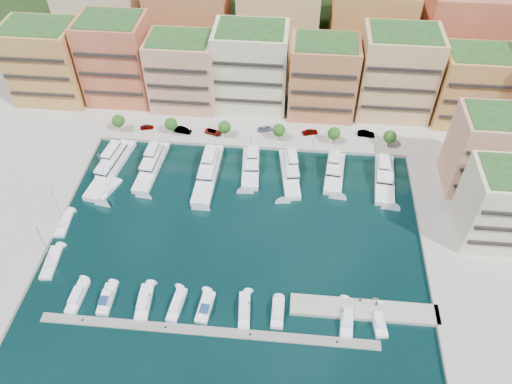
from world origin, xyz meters
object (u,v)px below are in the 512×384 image
tender_1 (344,296)px  car_2 (213,132)px  cruiser_3 (177,305)px  lamppost_1 (190,132)px  tree_0 (118,121)px  tree_4 (334,133)px  yacht_3 (251,165)px  sailboat_2 (108,190)px  tree_1 (171,124)px  lamppost_3 (313,140)px  sailboat_1 (63,224)px  yacht_0 (112,166)px  lamppost_2 (251,136)px  person_1 (376,303)px  sailboat_0 (51,263)px  tender_3 (376,299)px  car_4 (310,132)px  lamppost_0 (130,129)px  car_0 (147,127)px  cruiser_2 (144,302)px  yacht_4 (290,171)px  yacht_1 (152,164)px  cruiser_4 (205,307)px  car_1 (183,130)px  person_0 (360,299)px  yacht_5 (335,170)px  tree_3 (279,130)px  cruiser_9 (379,321)px  cruiser_6 (278,313)px  cruiser_1 (107,299)px  car_3 (265,129)px  car_5 (366,134)px  cruiser_8 (347,319)px  tree_5 (390,137)px  cruiser_5 (244,311)px  yacht_6 (385,177)px

tender_1 → car_2: 65.55m
car_2 → cruiser_3: bearing=-161.6°
lamppost_1 → tree_0: bearing=174.0°
tree_4 → yacht_3: bearing=-152.3°
sailboat_2 → tree_1: bearing=63.1°
tender_1 → car_2: car_2 is taller
lamppost_3 → sailboat_1: (-61.97, -35.26, -3.51)m
tree_0 → yacht_0: (2.05, -15.83, -3.53)m
lamppost_2 → person_1: (32.43, -52.08, -2.04)m
tender_1 → lamppost_1: bearing=64.7°
sailboat_0 → tender_3: sailboat_0 is taller
lamppost_1 → car_4: bearing=10.1°
car_4 → person_1: bearing=178.3°
lamppost_0 → car_0: lamppost_0 is taller
cruiser_2 → sailboat_0: sailboat_0 is taller
cruiser_3 → yacht_4: bearing=63.1°
yacht_1 → lamppost_3: bearing=14.7°
cruiser_4 → car_1: bearing=105.6°
yacht_1 → cruiser_3: yacht_1 is taller
yacht_3 → person_0: size_ratio=9.63×
yacht_5 → tender_1: 40.37m
tender_1 → yacht_5: bearing=25.6°
lamppost_2 → sailboat_0: (-42.45, -47.17, -3.52)m
tree_3 → tree_4: 16.00m
cruiser_9 → car_1: size_ratio=1.53×
cruiser_6 → car_4: (5.80, 62.03, 1.25)m
yacht_3 → cruiser_3: (-11.64, -46.00, -0.66)m
person_0 → lamppost_1: bearing=10.0°
cruiser_6 → tree_1: bearing=121.4°
car_2 → person_1: person_1 is taller
cruiser_1 → lamppost_3: bearing=51.5°
sailboat_1 → tender_3: 78.08m
cruiser_3 → cruiser_6: size_ratio=1.18×
yacht_3 → car_4: (16.25, 16.04, 0.59)m
car_3 → car_5: size_ratio=0.90×
lamppost_2 → yacht_3: size_ratio=0.25×
cruiser_2 → sailboat_0: bearing=160.6°
tree_3 → lamppost_0: (-44.00, -2.30, -0.92)m
yacht_0 → cruiser_8: size_ratio=2.72×
yacht_4 → car_2: 28.02m
tree_1 → tree_5: same height
yacht_0 → sailboat_2: sailboat_2 is taller
lamppost_1 → cruiser_5: bearing=-68.4°
lamppost_1 → cruiser_9: bearing=-47.6°
car_4 → lamppost_1: bearing=83.7°
yacht_0 → cruiser_3: yacht_0 is taller
lamppost_2 → cruiser_6: 57.03m
tree_4 → yacht_0: (-61.95, -15.83, -3.53)m
tree_4 → yacht_6: bearing=-43.5°
cruiser_8 → car_1: 75.71m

